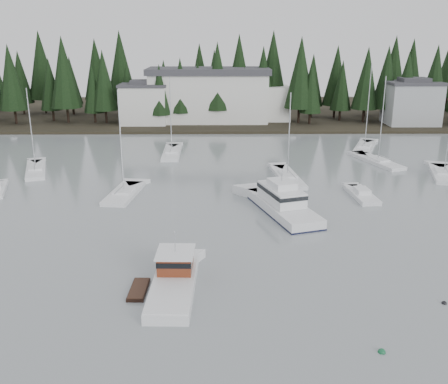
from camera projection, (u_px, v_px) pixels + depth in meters
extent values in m
plane|color=gray|center=(273.00, 380.00, 27.18)|extent=(260.00, 260.00, 0.00)
cube|color=black|center=(231.00, 113.00, 119.64)|extent=(240.00, 54.00, 1.00)
cube|color=silver|center=(144.00, 105.00, 101.01)|extent=(9.00, 7.00, 7.50)
cube|color=#38383D|center=(143.00, 85.00, 99.81)|extent=(9.54, 7.42, 0.50)
cube|color=#38383D|center=(143.00, 82.00, 99.62)|extent=(4.95, 3.85, 0.80)
cube|color=#999EA0|center=(411.00, 104.00, 100.53)|extent=(10.00, 8.00, 8.00)
cube|color=#38383D|center=(414.00, 83.00, 99.25)|extent=(10.60, 8.48, 0.50)
cube|color=#38383D|center=(414.00, 80.00, 99.06)|extent=(5.50, 4.40, 0.80)
cube|color=silver|center=(209.00, 97.00, 103.63)|extent=(24.00, 10.00, 10.00)
cube|color=#38383D|center=(208.00, 71.00, 102.02)|extent=(25.00, 11.00, 1.20)
cube|color=silver|center=(265.00, 103.00, 106.11)|extent=(10.00, 8.00, 7.00)
cube|color=white|center=(173.00, 290.00, 36.47)|extent=(3.32, 9.29, 1.33)
cube|color=white|center=(173.00, 281.00, 36.26)|extent=(3.26, 9.11, 0.12)
cube|color=#512010|center=(176.00, 261.00, 37.80)|extent=(2.59, 2.83, 1.43)
cube|color=white|center=(175.00, 252.00, 37.56)|extent=(2.91, 3.21, 0.12)
cube|color=black|center=(176.00, 258.00, 37.71)|extent=(2.66, 2.88, 0.41)
cylinder|color=#A5A8AD|center=(175.00, 242.00, 37.30)|extent=(0.08, 0.08, 1.64)
cube|color=black|center=(139.00, 292.00, 36.56)|extent=(1.32, 3.31, 0.56)
cube|color=white|center=(283.00, 211.00, 52.64)|extent=(7.08, 12.48, 1.73)
cube|color=black|center=(283.00, 212.00, 52.68)|extent=(7.14, 12.55, 0.24)
cube|color=white|center=(281.00, 194.00, 52.68)|extent=(4.74, 6.82, 1.57)
cube|color=black|center=(281.00, 191.00, 52.56)|extent=(4.83, 6.90, 0.43)
cube|color=white|center=(282.00, 184.00, 52.33)|extent=(3.04, 3.62, 0.70)
cylinder|color=#A5A8AD|center=(282.00, 176.00, 52.07)|extent=(0.10, 0.10, 1.19)
cube|color=white|center=(364.00, 149.00, 82.00)|extent=(6.50, 10.80, 1.05)
cube|color=white|center=(365.00, 145.00, 81.81)|extent=(3.11, 4.04, 0.30)
cylinder|color=#A5A8AD|center=(368.00, 106.00, 79.87)|extent=(0.14, 0.14, 13.07)
cube|color=white|center=(378.00, 163.00, 72.87)|extent=(5.44, 10.23, 1.05)
cube|color=white|center=(378.00, 159.00, 72.67)|extent=(2.71, 3.76, 0.30)
cylinder|color=#A5A8AD|center=(382.00, 119.00, 70.91)|extent=(0.14, 0.14, 11.92)
cube|color=white|center=(172.00, 154.00, 78.32)|extent=(2.89, 10.73, 1.05)
cube|color=white|center=(172.00, 150.00, 78.13)|extent=(1.92, 3.67, 0.30)
cylinder|color=#A5A8AD|center=(171.00, 115.00, 76.44)|extent=(0.14, 0.14, 11.39)
cube|color=white|center=(287.00, 179.00, 65.03)|extent=(3.65, 10.96, 1.05)
cube|color=white|center=(288.00, 174.00, 64.84)|extent=(2.14, 3.82, 0.30)
cylinder|color=#A5A8AD|center=(289.00, 135.00, 63.27)|extent=(0.14, 0.14, 10.59)
cube|color=white|center=(124.00, 196.00, 58.24)|extent=(3.88, 8.83, 1.05)
cube|color=white|center=(124.00, 190.00, 58.04)|extent=(2.34, 3.13, 0.30)
cylinder|color=#A5A8AD|center=(121.00, 142.00, 56.31)|extent=(0.14, 0.14, 11.69)
cube|color=white|center=(36.00, 172.00, 68.42)|extent=(5.51, 10.40, 1.05)
cube|color=white|center=(36.00, 167.00, 68.22)|extent=(2.72, 3.81, 0.30)
cylinder|color=#A5A8AD|center=(31.00, 129.00, 66.63)|extent=(0.14, 0.14, 10.78)
cube|color=white|center=(444.00, 176.00, 66.37)|extent=(5.50, 10.03, 1.05)
cube|color=white|center=(444.00, 171.00, 66.18)|extent=(2.90, 3.70, 0.30)
cube|color=white|center=(361.00, 196.00, 57.74)|extent=(2.67, 7.00, 0.90)
cube|color=white|center=(362.00, 191.00, 57.53)|extent=(1.65, 2.30, 0.55)
sphere|color=#145933|center=(382.00, 352.00, 29.52)|extent=(0.46, 0.46, 0.46)
sphere|color=black|center=(444.00, 304.00, 34.87)|extent=(0.38, 0.38, 0.38)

